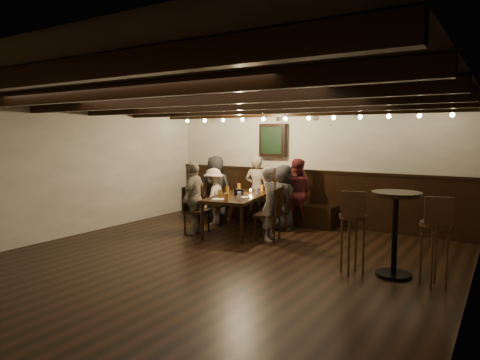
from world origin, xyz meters
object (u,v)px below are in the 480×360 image
Objects in this scene: person_bench_right at (296,192)px; high_top_table at (395,221)px; chair_right_near at (282,217)px; chair_left_far at (196,219)px; person_left_far at (194,198)px; person_bench_centre at (257,189)px; bar_stool_left at (352,243)px; person_right_far at (270,204)px; chair_left_near at (215,212)px; bar_stool_right at (434,253)px; person_left_near at (214,196)px; dining_table at (240,198)px; person_right_near at (283,197)px; person_bench_left at (216,188)px; chair_right_far at (269,224)px.

high_top_table is (2.44, -2.21, 0.04)m from person_bench_right.
chair_left_far is at bearing 122.06° from chair_right_near.
person_left_far is at bearing -90.00° from chair_left_far.
person_bench_centre reaches higher than bar_stool_left.
person_right_far is (1.44, 0.30, 0.38)m from chair_left_far.
person_right_far reaches higher than chair_right_near.
high_top_table is (3.94, -1.44, 0.47)m from chair_left_near.
person_left_far is (-0.43, -1.62, -0.03)m from person_bench_centre.
high_top_table is 0.99× the size of bar_stool_right.
bar_stool_right is (4.47, -1.59, -0.17)m from person_left_near.
chair_left_near is at bearing 39.87° from person_bench_centre.
bar_stool_left is at bearing -38.78° from dining_table.
bar_stool_left is at bearing 164.89° from bar_stool_right.
chair_right_near is 0.75× the size of bar_stool_right.
chair_left_far is 3.82m from high_top_table.
person_bench_centre is 1.25× the size of bar_stool_left.
person_right_near reaches higher than person_left_near.
person_bench_left is 5.12m from bar_stool_right.
bar_stool_right is (4.29, -0.70, -0.26)m from person_left_far.
person_bench_left is 0.49m from person_left_near.
chair_left_near is 4.22m from high_top_table.
bar_stool_left is (2.64, -1.35, -0.23)m from dining_table.
chair_left_near is 0.93× the size of chair_right_far.
person_right_far reaches higher than person_left_near.
person_bench_left is 1.08× the size of person_right_far.
high_top_table is at bearing 5.56° from bar_stool_left.
bar_stool_right is at bearing 137.15° from person_bench_centre.
bar_stool_left is at bearing 128.49° from person_bench_centre.
person_right_far is (0.18, -0.88, 0.01)m from person_right_near.
chair_right_far is 2.13m from bar_stool_left.
high_top_table is at bearing 69.83° from chair_left_far.
person_left_far is (-1.34, -1.66, -0.01)m from person_bench_right.
chair_left_near is 1.03× the size of chair_right_near.
chair_right_near is 0.75× the size of bar_stool_left.
person_bench_centre reaches higher than chair_right_far.
chair_right_far is at bearing -32.01° from dining_table.
bar_stool_right is (4.71, -2.00, -0.28)m from person_bench_left.
chair_left_near is 4.72m from bar_stool_right.
person_right_far is at bearing 159.75° from high_top_table.
person_bench_centre reaches higher than chair_left_far.
chair_right_near is 0.38m from person_right_near.
high_top_table is at bearing 126.16° from person_bench_right.
person_left_near is 0.90m from person_left_far.
chair_left_far is at bearing 1.97° from person_left_near.
chair_right_far reaches higher than chair_left_near.
chair_right_far is 1.42m from person_bench_right.
bar_stool_left reaches higher than chair_left_far.
person_left_near is at bearing 180.00° from person_left_far.
chair_right_far is (1.59, -0.59, 0.02)m from chair_left_near.
person_bench_centre is (0.40, 1.62, 0.44)m from chair_left_far.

